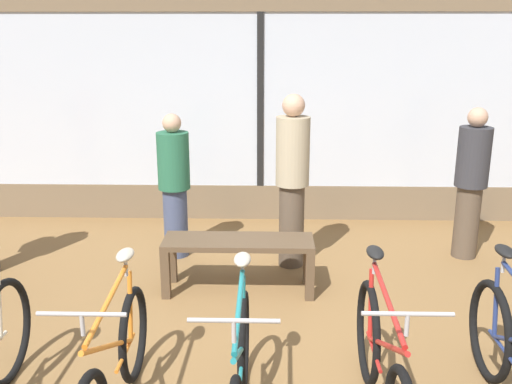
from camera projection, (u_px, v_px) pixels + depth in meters
ground_plane at (251, 375)px, 4.10m from camera, size 24.00×24.00×0.00m
shop_back_wall at (260, 93)px, 7.06m from camera, size 12.00×0.08×3.20m
bicycle_center_left at (114, 370)px, 3.51m from camera, size 0.46×1.69×1.02m
bicycle_center at (240, 378)px, 3.42m from camera, size 0.46×1.69×1.02m
bicycle_center_right at (382, 370)px, 3.47m from camera, size 0.46×1.78×1.04m
display_bench at (238, 249)px, 5.32m from camera, size 1.40×0.44×0.51m
customer_near_rack at (174, 184)px, 6.06m from camera, size 0.42×0.42×1.56m
customer_by_window at (292, 178)px, 5.77m from camera, size 0.43×0.43×1.79m
customer_mid_floor at (471, 181)px, 6.02m from camera, size 0.48×0.48×1.63m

